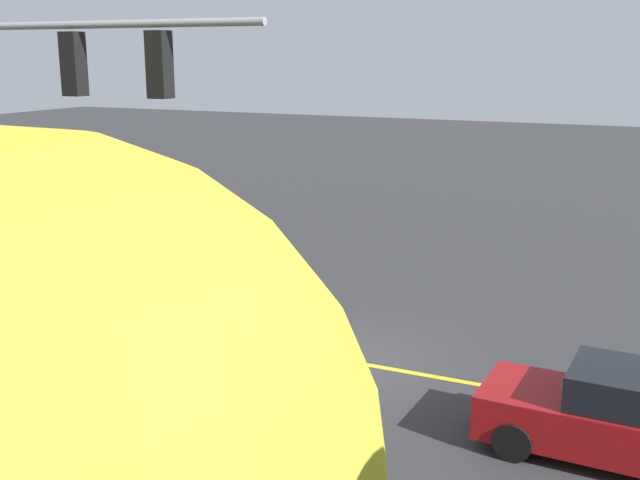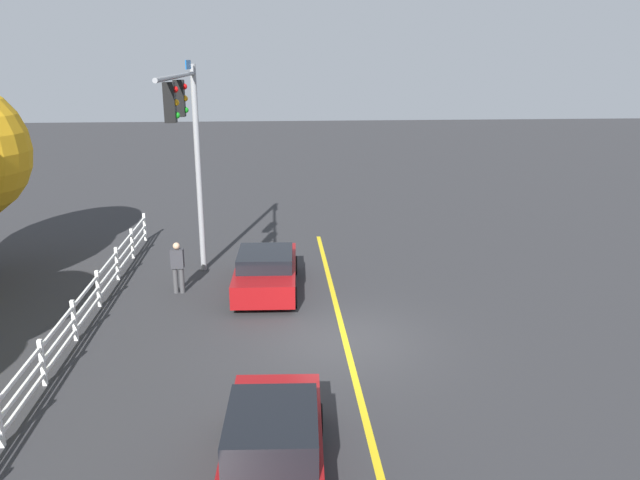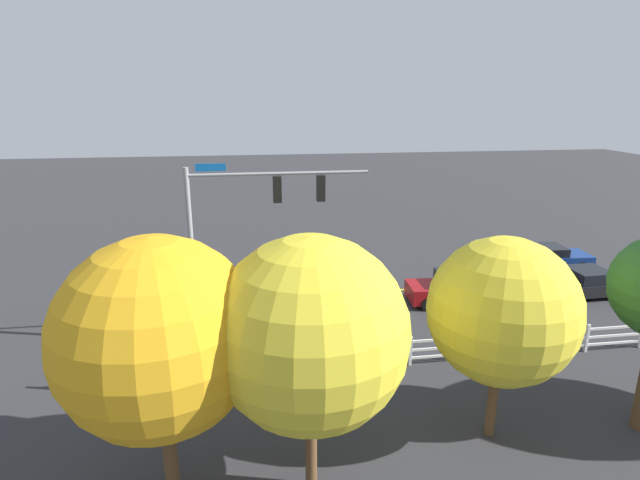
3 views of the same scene
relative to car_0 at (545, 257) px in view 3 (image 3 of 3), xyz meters
name	(u,v)px [view 3 (image 3 of 3)]	position (x,y,z in m)	size (l,w,h in m)	color
ground_plane	(330,294)	(12.82, 2.01, -0.66)	(120.00, 120.00, 0.00)	#2D2D30
lane_center_stripe	(407,289)	(8.82, 2.01, -0.66)	(28.00, 0.16, 0.01)	gold
signal_assembly	(244,220)	(16.90, 6.40, 4.39)	(6.89, 0.38, 7.22)	gray
car_0	(545,257)	(0.00, 0.00, 0.00)	(4.89, 2.17, 1.34)	navy
car_1	(584,283)	(0.37, 3.97, -0.03)	(4.36, 2.12, 1.35)	black
car_2	(454,288)	(7.12, 3.93, 0.07)	(4.39, 1.99, 1.55)	maroon
car_3	(253,302)	(16.69, 4.15, 0.01)	(4.50, 2.15, 1.38)	maroon
pedestrian	(254,325)	(16.69, 6.95, 0.26)	(0.26, 0.40, 1.69)	#3F3F42
white_rail_fence	(441,348)	(9.82, 9.21, -0.06)	(26.10, 0.10, 1.15)	white
tree_0	(502,311)	(9.89, 13.31, 3.29)	(4.13, 4.13, 6.03)	brown
tree_2	(310,333)	(15.36, 14.63, 3.68)	(4.65, 4.65, 6.67)	brown
tree_4	(158,337)	(18.84, 14.29, 3.65)	(4.75, 4.75, 6.70)	brown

